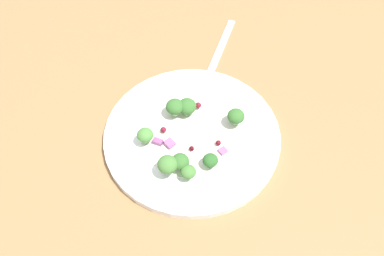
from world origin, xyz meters
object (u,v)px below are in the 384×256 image
object	(u,v)px
plate	(192,135)
broccoli_floret_2	(187,107)
broccoli_floret_0	(180,162)
broccoli_floret_1	(210,160)
fork	(215,60)

from	to	relation	value
plate	broccoli_floret_2	xyz separation A→B (cm)	(-3.44, -1.50, 2.14)
plate	broccoli_floret_0	world-z (taller)	broccoli_floret_0
plate	broccoli_floret_2	size ratio (longest dim) A/B	9.31
broccoli_floret_1	broccoli_floret_2	world-z (taller)	broccoli_floret_2
broccoli_floret_2	plate	bearing A→B (deg)	23.53
plate	broccoli_floret_1	xyz separation A→B (cm)	(4.81, 3.61, 1.89)
broccoli_floret_0	broccoli_floret_1	distance (cm)	4.12
broccoli_floret_1	fork	world-z (taller)	broccoli_floret_1
fork	broccoli_floret_0	bearing A→B (deg)	-1.97
broccoli_floret_0	broccoli_floret_2	size ratio (longest dim) A/B	0.89
broccoli_floret_0	fork	size ratio (longest dim) A/B	0.13
plate	broccoli_floret_1	bearing A→B (deg)	36.89
broccoli_floret_1	fork	size ratio (longest dim) A/B	0.11
broccoli_floret_2	fork	distance (cm)	13.46
broccoli_floret_1	fork	bearing A→B (deg)	-171.61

